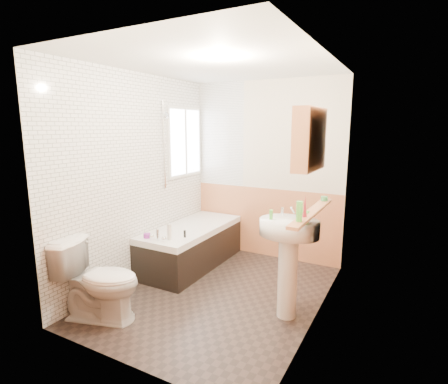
{
  "coord_description": "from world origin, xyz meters",
  "views": [
    {
      "loc": [
        1.82,
        -3.22,
        1.87
      ],
      "look_at": [
        0.0,
        0.15,
        1.15
      ],
      "focal_mm": 28.0,
      "sensor_mm": 36.0,
      "label": 1
    }
  ],
  "objects": [
    {
      "name": "medicine_cabinet",
      "position": [
        1.01,
        -0.15,
        1.76
      ],
      "size": [
        0.15,
        0.6,
        0.54
      ],
      "color": "#DE8B5B",
      "rests_on": "wall_right"
    },
    {
      "name": "wainscot_right",
      "position": [
        1.09,
        0.0,
        0.5
      ],
      "size": [
        0.01,
        2.8,
        1.0
      ],
      "primitive_type": "cube",
      "color": "#DE8B5B",
      "rests_on": "wall_right"
    },
    {
      "name": "wainscot_back",
      "position": [
        0.0,
        1.39,
        0.5
      ],
      "size": [
        2.2,
        0.01,
        1.0
      ],
      "primitive_type": "cube",
      "color": "#DE8B5B",
      "rests_on": "wall_back"
    },
    {
      "name": "green_bottle",
      "position": [
        1.04,
        -0.3,
        1.19
      ],
      "size": [
        0.05,
        0.05,
        0.19
      ],
      "primitive_type": "cone",
      "rotation": [
        0.0,
        0.0,
        -0.33
      ],
      "color": "maroon",
      "rests_on": "pine_shelf"
    },
    {
      "name": "foam_can",
      "position": [
        1.04,
        -0.47,
        1.18
      ],
      "size": [
        0.05,
        0.05,
        0.17
      ],
      "primitive_type": "cylinder",
      "rotation": [
        0.0,
        0.0,
        -0.01
      ],
      "color": "#59C647",
      "rests_on": "pine_shelf"
    },
    {
      "name": "ceiling",
      "position": [
        0.0,
        0.0,
        2.5
      ],
      "size": [
        2.8,
        2.8,
        0.0
      ],
      "primitive_type": "plane",
      "rotation": [
        3.14,
        0.0,
        0.0
      ],
      "color": "white",
      "rests_on": "ground"
    },
    {
      "name": "pine_shelf",
      "position": [
        1.04,
        -0.04,
        1.08
      ],
      "size": [
        0.1,
        1.24,
        0.03
      ],
      "primitive_type": "cube",
      "color": "#DE8B5B",
      "rests_on": "wall_right"
    },
    {
      "name": "wall_back",
      "position": [
        0.0,
        1.41,
        1.25
      ],
      "size": [
        2.2,
        0.02,
        2.5
      ],
      "primitive_type": "cube",
      "color": "beige",
      "rests_on": "ground"
    },
    {
      "name": "clear_bottle",
      "position": [
        0.68,
        -0.15,
        1.04
      ],
      "size": [
        0.04,
        0.04,
        0.09
      ],
      "primitive_type": "cylinder",
      "rotation": [
        0.0,
        0.0,
        0.18
      ],
      "color": "#59C647",
      "rests_on": "sink"
    },
    {
      "name": "wainscot_front",
      "position": [
        0.0,
        -1.39,
        0.5
      ],
      "size": [
        2.2,
        0.01,
        1.0
      ],
      "primitive_type": "cube",
      "color": "#DE8B5B",
      "rests_on": "wall_front"
    },
    {
      "name": "window",
      "position": [
        -1.06,
        0.95,
        1.65
      ],
      "size": [
        0.03,
        0.79,
        0.99
      ],
      "color": "white",
      "rests_on": "wall_left"
    },
    {
      "name": "wall_front",
      "position": [
        0.0,
        -1.41,
        1.25
      ],
      "size": [
        2.2,
        0.02,
        2.5
      ],
      "primitive_type": "cube",
      "color": "beige",
      "rests_on": "ground"
    },
    {
      "name": "blue_gel",
      "position": [
        -0.64,
        -0.04,
        0.64
      ],
      "size": [
        0.06,
        0.05,
        0.19
      ],
      "primitive_type": "cube",
      "rotation": [
        0.0,
        0.0,
        -0.41
      ],
      "color": "silver",
      "rests_on": "bathtub"
    },
    {
      "name": "bathtub",
      "position": [
        -0.73,
        0.57,
        0.29
      ],
      "size": [
        0.7,
        1.61,
        0.69
      ],
      "color": "black",
      "rests_on": "floor"
    },
    {
      "name": "sink",
      "position": [
        0.84,
        -0.09,
        0.71
      ],
      "size": [
        0.58,
        0.47,
        1.12
      ],
      "rotation": [
        0.0,
        0.0,
        0.08
      ],
      "color": "white",
      "rests_on": "floor"
    },
    {
      "name": "wall_right",
      "position": [
        1.11,
        0.0,
        1.25
      ],
      "size": [
        0.02,
        2.8,
        2.5
      ],
      "primitive_type": "cube",
      "color": "beige",
      "rests_on": "ground"
    },
    {
      "name": "tile_cladding_left",
      "position": [
        -1.09,
        0.0,
        1.25
      ],
      "size": [
        0.01,
        2.8,
        2.5
      ],
      "primitive_type": "cube",
      "color": "white",
      "rests_on": "wall_left"
    },
    {
      "name": "floor",
      "position": [
        0.0,
        0.0,
        0.0
      ],
      "size": [
        2.8,
        2.8,
        0.0
      ],
      "primitive_type": "plane",
      "color": "black",
      "rests_on": "ground"
    },
    {
      "name": "cream_jar",
      "position": [
        -0.92,
        -0.11,
        0.57
      ],
      "size": [
        0.09,
        0.09,
        0.05
      ],
      "primitive_type": "cylinder",
      "rotation": [
        0.0,
        0.0,
        0.06
      ],
      "color": "purple",
      "rests_on": "bathtub"
    },
    {
      "name": "black_jar",
      "position": [
        1.04,
        0.45,
        1.12
      ],
      "size": [
        0.08,
        0.08,
        0.05
      ],
      "primitive_type": "cylinder",
      "rotation": [
        0.0,
        0.0,
        0.13
      ],
      "color": "#388447",
      "rests_on": "pine_shelf"
    },
    {
      "name": "wall_left",
      "position": [
        -1.11,
        0.0,
        1.25
      ],
      "size": [
        0.02,
        2.8,
        2.5
      ],
      "primitive_type": "cube",
      "color": "beige",
      "rests_on": "ground"
    },
    {
      "name": "tile_return_back",
      "position": [
        -0.73,
        1.39,
        1.75
      ],
      "size": [
        0.75,
        0.01,
        1.5
      ],
      "primitive_type": "cube",
      "color": "white",
      "rests_on": "wall_back"
    },
    {
      "name": "toilet",
      "position": [
        -0.76,
        -1.0,
        0.39
      ],
      "size": [
        0.9,
        0.66,
        0.79
      ],
      "primitive_type": "imported",
      "rotation": [
        0.0,
        0.0,
        1.86
      ],
      "color": "white",
      "rests_on": "floor"
    },
    {
      "name": "orange_bottle",
      "position": [
        -0.53,
        0.12,
        0.59
      ],
      "size": [
        0.03,
        0.03,
        0.09
      ],
      "primitive_type": "cylinder",
      "rotation": [
        0.0,
        0.0,
        -0.1
      ],
      "color": "black",
      "rests_on": "bathtub"
    },
    {
      "name": "shower_riser",
      "position": [
        -1.04,
        0.44,
        1.73
      ],
      "size": [
        0.1,
        0.08,
        1.14
      ],
      "color": "silver",
      "rests_on": "wall_left"
    },
    {
      "name": "soap_bottle",
      "position": [
        1.0,
        -0.15,
        1.03
      ],
      "size": [
        0.08,
        0.17,
        0.08
      ],
      "primitive_type": "imported",
      "rotation": [
        0.0,
        0.0,
        0.01
      ],
      "color": "#59C647",
      "rests_on": "sink"
    }
  ]
}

